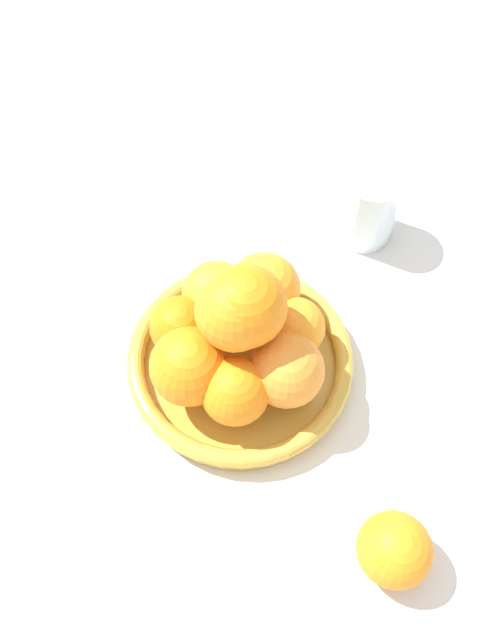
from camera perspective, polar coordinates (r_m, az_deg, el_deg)
name	(u,v)px	position (r m, az deg, el deg)	size (l,w,h in m)	color
ground_plane	(240,367)	(0.72, 0.00, -4.34)	(4.00, 4.00, 0.00)	silver
fruit_bowl	(240,360)	(0.71, 0.00, -3.71)	(0.26, 0.26, 0.03)	gold
orange_pile	(238,329)	(0.65, -0.18, -0.84)	(0.20, 0.21, 0.15)	orange
stray_orange	(394,550)	(0.64, 13.92, -19.70)	(0.07, 0.07, 0.07)	orange
drinking_glass	(368,206)	(0.81, 11.65, 10.16)	(0.08, 0.08, 0.10)	silver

